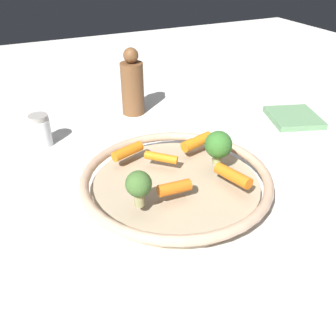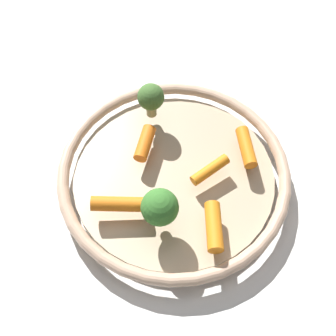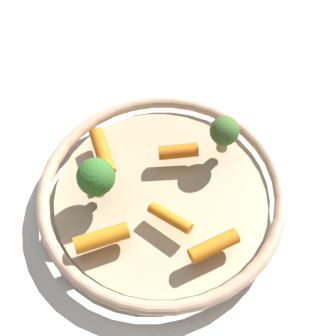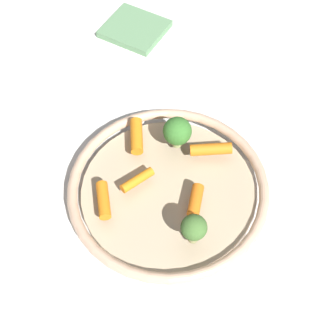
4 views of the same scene
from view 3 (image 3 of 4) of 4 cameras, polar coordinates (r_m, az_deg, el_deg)
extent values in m
plane|color=silver|center=(0.63, -0.74, -4.19)|extent=(2.42, 2.42, 0.00)
cylinder|color=tan|center=(0.62, -0.75, -3.72)|extent=(0.29, 0.29, 0.02)
torus|color=tan|center=(0.61, -0.77, -2.82)|extent=(0.33, 0.33, 0.02)
cylinder|color=orange|center=(0.62, 1.28, 2.10)|extent=(0.05, 0.02, 0.02)
cylinder|color=orange|center=(0.57, 0.26, -6.19)|extent=(0.06, 0.05, 0.02)
cylinder|color=orange|center=(0.62, -8.17, 2.06)|extent=(0.04, 0.07, 0.02)
cylinder|color=orange|center=(0.56, -8.25, -8.59)|extent=(0.07, 0.04, 0.02)
cylinder|color=orange|center=(0.55, 5.70, -9.59)|extent=(0.06, 0.04, 0.02)
cylinder|color=tan|center=(0.63, 6.78, 3.04)|extent=(0.02, 0.02, 0.02)
sphere|color=#42692E|center=(0.61, 7.03, 4.60)|extent=(0.04, 0.04, 0.04)
cylinder|color=#9AA666|center=(0.59, -8.59, -2.83)|extent=(0.01, 0.01, 0.02)
sphere|color=#37722B|center=(0.57, -8.95, -1.32)|extent=(0.05, 0.05, 0.05)
camera|label=1|loc=(0.85, 17.40, 43.55)|focal=40.46mm
camera|label=2|loc=(0.39, -73.96, 29.49)|focal=48.73mm
camera|label=4|loc=(0.60, 73.82, 47.74)|focal=51.77mm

